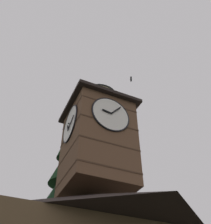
# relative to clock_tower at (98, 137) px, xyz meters

# --- Properties ---
(clock_tower) EXTENTS (4.69, 4.69, 9.25)m
(clock_tower) POSITION_rel_clock_tower_xyz_m (0.00, 0.00, 0.00)
(clock_tower) COLOR brown
(clock_tower) RESTS_ON building_main
(moon) EXTENTS (1.44, 1.44, 1.44)m
(moon) POSITION_rel_clock_tower_xyz_m (-14.21, -28.54, 6.03)
(moon) COLOR silver
(flying_bird_high) EXTENTS (0.48, 0.69, 0.13)m
(flying_bird_high) POSITION_rel_clock_tower_xyz_m (-4.88, -2.80, 10.79)
(flying_bird_high) COLOR black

